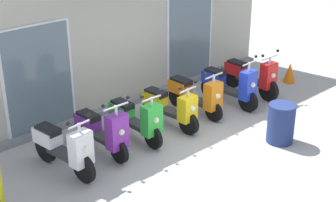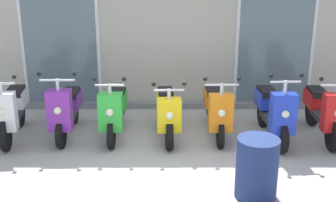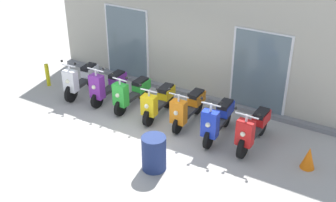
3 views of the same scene
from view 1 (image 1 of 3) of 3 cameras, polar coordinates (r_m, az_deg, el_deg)
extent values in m
plane|color=#A8A39E|center=(10.07, 4.13, -4.70)|extent=(40.00, 40.00, 0.00)
cube|color=#B2AD9E|center=(11.25, -5.83, 9.18)|extent=(9.18, 0.30, 3.96)
cube|color=slate|center=(11.69, -4.70, -0.19)|extent=(9.18, 0.20, 0.12)
cube|color=silver|center=(10.28, -14.51, 2.25)|extent=(1.56, 0.04, 2.30)
cube|color=slate|center=(10.26, -14.45, 2.22)|extent=(1.44, 0.02, 2.22)
cube|color=silver|center=(12.70, 2.49, 7.07)|extent=(1.56, 0.04, 2.30)
cube|color=slate|center=(12.68, 2.56, 7.05)|extent=(1.44, 0.02, 2.22)
cylinder|color=black|center=(8.78, -9.56, -7.58)|extent=(0.14, 0.54, 0.53)
cylinder|color=black|center=(9.54, -13.78, -5.27)|extent=(0.14, 0.54, 0.53)
cube|color=#2D2D30|center=(9.10, -11.81, -5.84)|extent=(0.34, 0.69, 0.09)
cube|color=white|center=(8.62, -9.90, -5.39)|extent=(0.41, 0.28, 0.62)
sphere|color=#F2EFCC|center=(8.52, -9.35, -5.44)|extent=(0.12, 0.12, 0.12)
cube|color=white|center=(9.33, -13.59, -3.89)|extent=(0.36, 0.55, 0.28)
cube|color=black|center=(9.24, -13.52, -3.20)|extent=(0.31, 0.51, 0.11)
cylinder|color=silver|center=(8.45, -10.08, -3.11)|extent=(0.06, 0.06, 0.19)
cylinder|color=silver|center=(8.41, -10.11, -2.65)|extent=(0.44, 0.09, 0.04)
sphere|color=black|center=(8.50, -9.02, -1.55)|extent=(0.07, 0.07, 0.07)
sphere|color=black|center=(8.25, -11.34, -2.53)|extent=(0.07, 0.07, 0.07)
cylinder|color=black|center=(9.29, -5.58, -5.75)|extent=(0.10, 0.46, 0.45)
cylinder|color=black|center=(10.07, -9.38, -3.51)|extent=(0.10, 0.46, 0.45)
cube|color=#2D2D30|center=(9.63, -7.59, -4.06)|extent=(0.27, 0.67, 0.09)
cube|color=purple|center=(9.13, -5.83, -3.50)|extent=(0.38, 0.24, 0.67)
sphere|color=#F2EFCC|center=(9.02, -5.33, -3.55)|extent=(0.12, 0.12, 0.12)
cube|color=purple|center=(9.88, -9.15, -2.35)|extent=(0.31, 0.52, 0.28)
cube|color=black|center=(9.79, -9.07, -1.69)|extent=(0.27, 0.48, 0.11)
cylinder|color=silver|center=(8.95, -5.94, -1.13)|extent=(0.06, 0.06, 0.20)
cylinder|color=silver|center=(8.92, -5.96, -0.65)|extent=(0.55, 0.04, 0.04)
sphere|color=black|center=(9.03, -4.62, 0.42)|extent=(0.07, 0.07, 0.07)
sphere|color=black|center=(8.73, -7.41, -0.56)|extent=(0.07, 0.07, 0.07)
cylinder|color=black|center=(9.72, -1.69, -4.18)|extent=(0.09, 0.47, 0.47)
cylinder|color=black|center=(10.49, -5.59, -2.10)|extent=(0.09, 0.47, 0.47)
cube|color=#2D2D30|center=(10.05, -3.73, -2.59)|extent=(0.26, 0.68, 0.09)
cube|color=green|center=(9.59, -1.87, -2.16)|extent=(0.38, 0.24, 0.61)
sphere|color=#F2EFCC|center=(9.48, -1.36, -2.20)|extent=(0.12, 0.12, 0.12)
cube|color=green|center=(10.31, -5.31, -1.03)|extent=(0.30, 0.52, 0.28)
cube|color=black|center=(10.22, -5.20, -0.38)|extent=(0.26, 0.48, 0.11)
cylinder|color=silver|center=(9.43, -1.90, -0.10)|extent=(0.06, 0.06, 0.18)
cylinder|color=silver|center=(9.40, -1.90, 0.29)|extent=(0.46, 0.04, 0.04)
sphere|color=black|center=(9.50, -0.87, 1.21)|extent=(0.07, 0.07, 0.07)
sphere|color=black|center=(9.23, -2.99, 0.48)|extent=(0.07, 0.07, 0.07)
cylinder|color=black|center=(10.26, 2.38, -2.59)|extent=(0.14, 0.48, 0.47)
cylinder|color=black|center=(10.93, -1.87, -0.87)|extent=(0.14, 0.48, 0.47)
cube|color=#2D2D30|center=(10.55, 0.18, -1.21)|extent=(0.30, 0.68, 0.09)
cube|color=yellow|center=(10.15, 2.24, -0.86)|extent=(0.40, 0.26, 0.53)
sphere|color=#F2EFCC|center=(10.05, 2.80, -0.87)|extent=(0.12, 0.12, 0.12)
cube|color=yellow|center=(10.75, -1.52, 0.33)|extent=(0.33, 0.54, 0.28)
cube|color=black|center=(10.67, -1.37, 0.96)|extent=(0.29, 0.50, 0.11)
cylinder|color=silver|center=(10.01, 2.27, 0.91)|extent=(0.06, 0.06, 0.19)
cylinder|color=silver|center=(9.98, 2.28, 1.30)|extent=(0.48, 0.07, 0.04)
sphere|color=black|center=(10.11, 3.18, 2.19)|extent=(0.07, 0.07, 0.07)
sphere|color=black|center=(9.78, 1.36, 1.45)|extent=(0.07, 0.07, 0.07)
cylinder|color=black|center=(10.85, 5.25, -1.24)|extent=(0.09, 0.45, 0.44)
cylinder|color=black|center=(11.55, 0.98, 0.47)|extent=(0.09, 0.45, 0.44)
cube|color=#2D2D30|center=(11.15, 3.06, 0.11)|extent=(0.28, 0.71, 0.09)
cube|color=orange|center=(10.73, 5.16, 0.57)|extent=(0.39, 0.25, 0.60)
sphere|color=#F2EFCC|center=(10.63, 5.70, 0.57)|extent=(0.12, 0.12, 0.12)
cube|color=orange|center=(11.37, 1.35, 1.70)|extent=(0.31, 0.53, 0.28)
cube|color=black|center=(11.29, 1.50, 2.30)|extent=(0.27, 0.49, 0.11)
cylinder|color=silver|center=(10.58, 5.24, 2.47)|extent=(0.06, 0.06, 0.20)
cylinder|color=silver|center=(10.55, 5.25, 2.89)|extent=(0.53, 0.05, 0.04)
sphere|color=black|center=(10.71, 6.20, 3.73)|extent=(0.07, 0.07, 0.07)
sphere|color=black|center=(10.33, 4.31, 3.05)|extent=(0.07, 0.07, 0.07)
cylinder|color=black|center=(11.40, 9.13, -0.05)|extent=(0.12, 0.49, 0.49)
cylinder|color=black|center=(12.02, 4.80, 1.45)|extent=(0.12, 0.49, 0.49)
cube|color=#2D2D30|center=(11.66, 6.93, 1.17)|extent=(0.30, 0.71, 0.09)
cube|color=#1E38C6|center=(11.27, 9.09, 1.82)|extent=(0.39, 0.26, 0.66)
sphere|color=#F2EFCC|center=(11.19, 9.64, 1.83)|extent=(0.12, 0.12, 0.12)
cube|color=#1E38C6|center=(11.85, 5.22, 2.72)|extent=(0.33, 0.53, 0.28)
cube|color=black|center=(11.78, 5.40, 3.31)|extent=(0.28, 0.49, 0.11)
cylinder|color=silver|center=(11.13, 9.23, 3.82)|extent=(0.06, 0.06, 0.22)
cylinder|color=silver|center=(11.10, 9.26, 4.27)|extent=(0.47, 0.06, 0.04)
sphere|color=black|center=(11.25, 9.99, 5.02)|extent=(0.07, 0.07, 0.07)
sphere|color=black|center=(10.88, 8.57, 4.48)|extent=(0.07, 0.07, 0.07)
cylinder|color=black|center=(12.05, 11.39, 1.20)|extent=(0.12, 0.53, 0.52)
cylinder|color=black|center=(12.71, 7.34, 2.69)|extent=(0.12, 0.53, 0.52)
cube|color=#2D2D30|center=(12.34, 9.34, 2.40)|extent=(0.28, 0.71, 0.09)
cube|color=red|center=(11.94, 11.38, 2.86)|extent=(0.39, 0.25, 0.61)
sphere|color=#F2EFCC|center=(11.86, 11.88, 2.87)|extent=(0.12, 0.12, 0.12)
cube|color=red|center=(12.56, 7.74, 3.70)|extent=(0.31, 0.53, 0.28)
cube|color=black|center=(12.49, 7.91, 4.26)|extent=(0.27, 0.49, 0.11)
cylinder|color=silver|center=(11.82, 11.52, 4.56)|extent=(0.06, 0.06, 0.18)
cylinder|color=silver|center=(11.79, 11.55, 4.89)|extent=(0.55, 0.05, 0.04)
sphere|color=black|center=(11.97, 12.39, 5.61)|extent=(0.07, 0.07, 0.07)
sphere|color=black|center=(11.56, 10.75, 5.09)|extent=(0.07, 0.07, 0.07)
cone|color=orange|center=(13.31, 13.70, 3.17)|extent=(0.32, 0.32, 0.52)
cylinder|color=navy|center=(10.14, 12.74, -2.49)|extent=(0.53, 0.53, 0.80)
camera|label=2|loc=(6.78, 44.66, 1.05)|focal=46.46mm
camera|label=3|loc=(11.94, 57.49, 17.97)|focal=45.34mm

